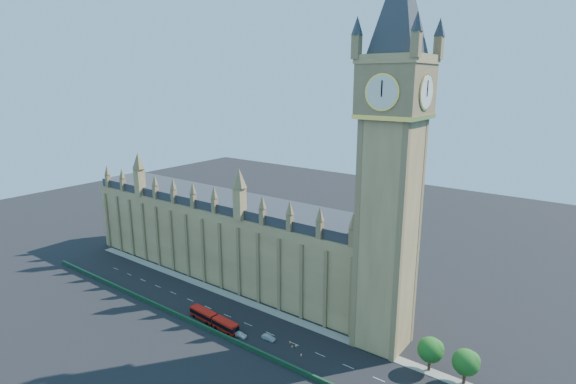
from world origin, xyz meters
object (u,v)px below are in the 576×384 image
Objects in this scene: car_grey at (223,321)px; red_bus at (214,320)px; car_white at (240,334)px; car_silver at (269,338)px.

red_bus is at bearing 154.69° from car_grey.
red_bus reaches higher than car_white.
car_silver is at bearing 15.26° from red_bus.
car_silver is (15.54, 1.11, -0.12)m from car_grey.
red_bus is 4.05× the size of car_grey.
red_bus is at bearing 88.60° from car_white.
red_bus is 4.64× the size of car_silver.
car_grey is 0.99× the size of car_white.
car_grey is 8.65m from car_white.
car_white is at bearing 3.81° from red_bus.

